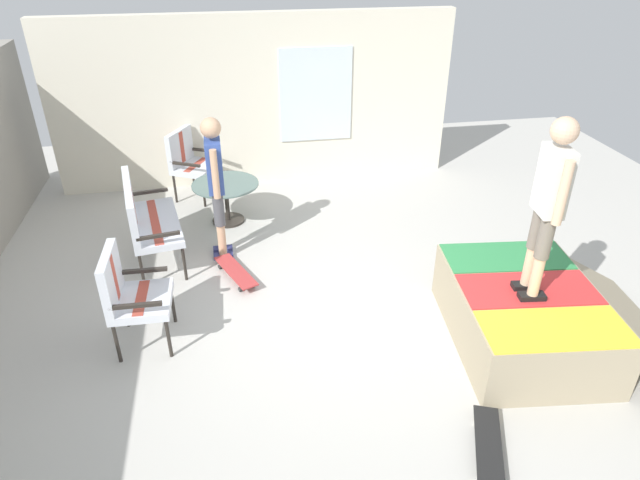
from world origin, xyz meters
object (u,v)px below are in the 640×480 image
object	(u,v)px
patio_bench	(144,216)
person_watching	(216,178)
patio_chair_near_house	(188,158)
patio_table	(226,195)
person_skater	(549,198)
skateboard_by_bench	(236,272)
skate_ramp	(526,314)
skateboard_spare	(488,446)
patio_chair_by_wall	(127,291)

from	to	relation	value
patio_bench	person_watching	xyz separation A→B (m)	(-0.02, -0.88, 0.42)
patio_chair_near_house	patio_table	world-z (taller)	patio_chair_near_house
person_skater	patio_table	bearing A→B (deg)	40.95
person_skater	skateboard_by_bench	bearing A→B (deg)	57.96
skate_ramp	person_skater	world-z (taller)	person_skater
skate_ramp	skateboard_spare	world-z (taller)	skate_ramp
skate_ramp	patio_table	xyz separation A→B (m)	(3.06, 2.79, 0.10)
patio_table	skateboard_spare	bearing A→B (deg)	-156.64
skateboard_by_bench	skateboard_spare	world-z (taller)	same
person_watching	skateboard_by_bench	bearing A→B (deg)	-166.61
person_skater	skate_ramp	bearing A→B (deg)	-51.05
person_watching	person_skater	xyz separation A→B (m)	(-2.24, -2.81, 0.56)
skate_ramp	skateboard_spare	xyz separation A→B (m)	(-1.24, 0.93, -0.22)
person_watching	skateboard_spare	xyz separation A→B (m)	(-3.41, -1.95, -0.95)
patio_chair_near_house	person_skater	bearing A→B (deg)	-141.56
skate_ramp	patio_bench	size ratio (longest dim) A/B	1.73
skateboard_spare	person_skater	bearing A→B (deg)	-35.98
patio_table	skateboard_by_bench	xyz separation A→B (m)	(-1.45, -0.04, -0.32)
patio_bench	skateboard_spare	world-z (taller)	patio_bench
patio_chair_by_wall	patio_table	distance (m)	2.62
skate_ramp	skateboard_by_bench	distance (m)	3.19
patio_bench	skateboard_spare	xyz separation A→B (m)	(-3.43, -2.83, -0.53)
patio_bench	patio_table	xyz separation A→B (m)	(0.87, -0.97, -0.21)
skateboard_by_bench	patio_table	bearing A→B (deg)	1.50
patio_bench	person_skater	xyz separation A→B (m)	(-2.25, -3.68, 0.98)
patio_bench	skateboard_by_bench	distance (m)	1.28
person_skater	skateboard_by_bench	xyz separation A→B (m)	(1.67, 2.67, -1.51)
patio_chair_near_house	person_skater	distance (m)	5.26
patio_bench	person_skater	size ratio (longest dim) A/B	0.79
patio_bench	skateboard_spare	bearing A→B (deg)	-140.48
person_skater	patio_bench	bearing A→B (deg)	58.53
patio_bench	person_skater	bearing A→B (deg)	-121.47
patio_chair_near_house	skate_ramp	bearing A→B (deg)	-140.42
patio_chair_by_wall	patio_chair_near_house	bearing A→B (deg)	-8.03
patio_chair_by_wall	person_watching	size ratio (longest dim) A/B	0.58
skateboard_by_bench	skateboard_spare	size ratio (longest dim) A/B	1.00
patio_chair_near_house	patio_table	size ratio (longest dim) A/B	1.13
skate_ramp	patio_bench	world-z (taller)	patio_bench
patio_chair_near_house	person_watching	xyz separation A→B (m)	(-1.81, -0.41, 0.42)
person_watching	skateboard_spare	world-z (taller)	person_watching
patio_table	skateboard_by_bench	size ratio (longest dim) A/B	1.10
person_skater	skateboard_by_bench	world-z (taller)	person_skater
skate_ramp	person_watching	xyz separation A→B (m)	(2.17, 2.89, 0.73)
patio_bench	person_watching	size ratio (longest dim) A/B	0.75
skateboard_spare	patio_chair_by_wall	bearing A→B (deg)	56.57
skateboard_by_bench	skate_ramp	bearing A→B (deg)	-120.30
skate_ramp	skateboard_by_bench	size ratio (longest dim) A/B	2.80
patio_table	person_skater	distance (m)	4.30
skate_ramp	patio_table	distance (m)	4.14
patio_bench	person_watching	bearing A→B (deg)	-91.10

